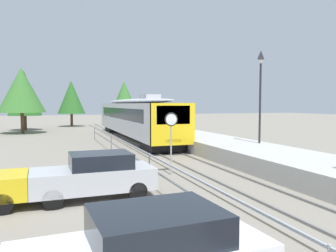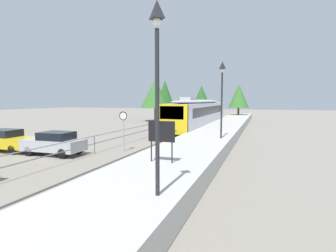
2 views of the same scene
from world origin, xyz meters
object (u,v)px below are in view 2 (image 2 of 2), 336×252
at_px(platform_lamp_mid_platform, 222,85).
at_px(speed_limit_sign, 123,121).
at_px(parked_hatchback_silver, 54,143).
at_px(parked_hatchback_yellow, 6,140).
at_px(platform_notice_board, 162,133).
at_px(platform_lamp_near_end, 157,62).
at_px(commuter_train, 199,112).

relative_size(platform_lamp_mid_platform, speed_limit_sign, 1.91).
xyz_separation_m(platform_lamp_mid_platform, parked_hatchback_silver, (-10.05, -5.21, -3.83)).
bearing_deg(parked_hatchback_yellow, platform_notice_board, -12.66).
bearing_deg(platform_notice_board, platform_lamp_near_end, -70.42).
relative_size(commuter_train, platform_notice_board, 11.58).
relative_size(platform_lamp_near_end, platform_lamp_mid_platform, 1.00).
bearing_deg(speed_limit_sign, platform_lamp_mid_platform, 22.08).
bearing_deg(speed_limit_sign, parked_hatchback_yellow, -160.56).
bearing_deg(parked_hatchback_yellow, speed_limit_sign, 19.44).
xyz_separation_m(platform_notice_board, speed_limit_sign, (-5.04, 5.63, -0.06)).
xyz_separation_m(platform_lamp_near_end, platform_notice_board, (-1.34, 3.78, -2.44)).
height_order(parked_hatchback_silver, parked_hatchback_yellow, same).
height_order(platform_lamp_near_end, platform_notice_board, platform_lamp_near_end).
height_order(platform_notice_board, parked_hatchback_silver, platform_notice_board).
bearing_deg(platform_lamp_near_end, platform_notice_board, 109.58).
bearing_deg(commuter_train, platform_lamp_mid_platform, -70.29).
bearing_deg(speed_limit_sign, parked_hatchback_silver, -144.42).
distance_m(platform_lamp_near_end, speed_limit_sign, 11.64).
bearing_deg(parked_hatchback_silver, parked_hatchback_yellow, -178.20).
bearing_deg(platform_lamp_near_end, speed_limit_sign, 124.15).
bearing_deg(platform_notice_board, speed_limit_sign, 131.81).
relative_size(platform_lamp_near_end, speed_limit_sign, 1.91).
distance_m(commuter_train, platform_lamp_mid_platform, 13.58).
xyz_separation_m(speed_limit_sign, parked_hatchback_silver, (-3.66, -2.62, -1.33)).
distance_m(commuter_train, speed_limit_sign, 15.27).
bearing_deg(platform_lamp_near_end, commuter_train, 100.39).
xyz_separation_m(platform_lamp_near_end, parked_hatchback_yellow, (-14.18, 6.66, -3.83)).
bearing_deg(parked_hatchback_silver, commuter_train, 72.68).
bearing_deg(platform_lamp_mid_platform, parked_hatchback_silver, -152.59).
distance_m(platform_lamp_mid_platform, parked_hatchback_yellow, 15.63).
xyz_separation_m(speed_limit_sign, parked_hatchback_yellow, (-7.80, -2.75, -1.33)).
bearing_deg(speed_limit_sign, commuter_train, 82.93).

